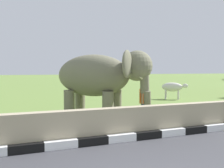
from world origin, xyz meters
name	(u,v)px	position (x,y,z in m)	size (l,w,h in m)	color
striped_curb	(77,143)	(-0.35, 3.66, 0.12)	(16.20, 0.20, 0.24)	white
barrier_parapet	(146,121)	(2.00, 3.96, 0.50)	(28.00, 0.36, 1.00)	tan
elephant	(101,77)	(1.33, 6.46, 1.89)	(3.86, 3.81, 2.90)	#716E57
person_handler	(143,100)	(2.90, 5.80, 0.93)	(0.47, 0.56, 1.66)	navy
cow_near	(173,87)	(8.98, 12.38, 0.87)	(1.73, 1.52, 1.23)	beige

